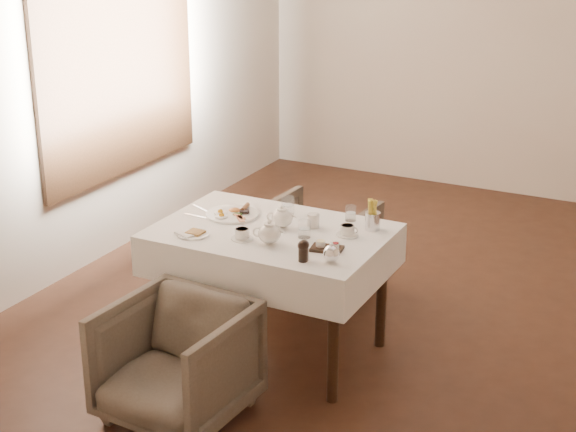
{
  "coord_description": "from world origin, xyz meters",
  "views": [
    {
      "loc": [
        1.69,
        -5.01,
        2.54
      ],
      "look_at": [
        -0.42,
        -0.9,
        0.82
      ],
      "focal_mm": 55.0,
      "sensor_mm": 36.0,
      "label": 1
    }
  ],
  "objects_px": {
    "armchair_far": "(316,248)",
    "breakfast_plate": "(233,213)",
    "armchair_near": "(176,362)",
    "teapot_centre": "(282,216)",
    "table": "(271,249)"
  },
  "relations": [
    {
      "from": "armchair_far",
      "to": "breakfast_plate",
      "type": "distance_m",
      "value": 0.89
    },
    {
      "from": "armchair_near",
      "to": "teapot_centre",
      "type": "height_order",
      "value": "teapot_centre"
    },
    {
      "from": "armchair_near",
      "to": "table",
      "type": "bearing_deg",
      "value": 86.7
    },
    {
      "from": "breakfast_plate",
      "to": "armchair_near",
      "type": "bearing_deg",
      "value": -65.22
    },
    {
      "from": "breakfast_plate",
      "to": "teapot_centre",
      "type": "distance_m",
      "value": 0.35
    },
    {
      "from": "table",
      "to": "armchair_near",
      "type": "bearing_deg",
      "value": -97.13
    },
    {
      "from": "armchair_near",
      "to": "teapot_centre",
      "type": "xyz_separation_m",
      "value": [
        0.14,
        0.89,
        0.51
      ]
    },
    {
      "from": "table",
      "to": "breakfast_plate",
      "type": "relative_size",
      "value": 4.17
    },
    {
      "from": "table",
      "to": "breakfast_plate",
      "type": "xyz_separation_m",
      "value": [
        -0.31,
        0.11,
        0.13
      ]
    },
    {
      "from": "table",
      "to": "armchair_far",
      "type": "distance_m",
      "value": 0.91
    },
    {
      "from": "breakfast_plate",
      "to": "teapot_centre",
      "type": "xyz_separation_m",
      "value": [
        0.35,
        -0.05,
        0.05
      ]
    },
    {
      "from": "breakfast_plate",
      "to": "teapot_centre",
      "type": "relative_size",
      "value": 1.88
    },
    {
      "from": "table",
      "to": "teapot_centre",
      "type": "xyz_separation_m",
      "value": [
        0.04,
        0.06,
        0.18
      ]
    },
    {
      "from": "armchair_far",
      "to": "teapot_centre",
      "type": "relative_size",
      "value": 4.2
    },
    {
      "from": "breakfast_plate",
      "to": "armchair_far",
      "type": "bearing_deg",
      "value": 87.67
    }
  ]
}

